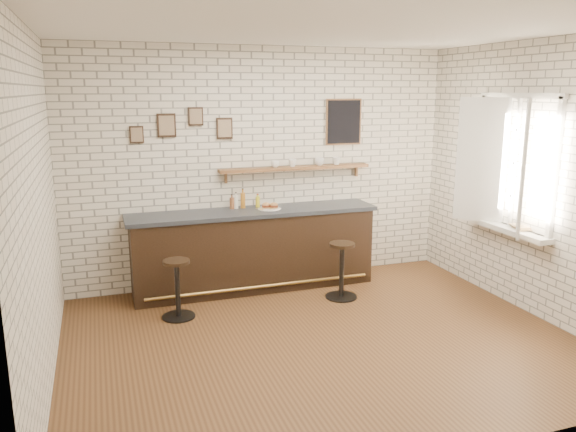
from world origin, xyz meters
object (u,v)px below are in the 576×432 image
object	(u,v)px
ciabatta_sandwich	(270,205)
shelf_cup_b	(293,163)
shelf_cup_d	(337,161)
book_upper	(513,226)
bitters_bottle_brown	(232,203)
bitters_bottle_amber	(243,200)
bitters_bottle_white	(236,202)
bar_stool_left	(177,287)
shelf_cup_c	(320,162)
sandwich_plate	(269,209)
shelf_cup_a	(275,164)
condiment_bottle_yellow	(258,201)
bar_counter	(254,249)
bar_stool_right	(342,269)
book_lower	(515,229)

from	to	relation	value
ciabatta_sandwich	shelf_cup_b	xyz separation A→B (m)	(0.37, 0.21, 0.49)
shelf_cup_d	book_upper	distance (m)	2.33
shelf_cup_b	book_upper	distance (m)	2.75
bitters_bottle_brown	bitters_bottle_amber	bearing A→B (deg)	-0.00
shelf_cup_b	book_upper	xyz separation A→B (m)	(2.02, -1.76, -0.59)
bitters_bottle_white	book_upper	xyz separation A→B (m)	(2.78, -1.73, -0.14)
ciabatta_sandwich	bar_stool_left	world-z (taller)	ciabatta_sandwich
ciabatta_sandwich	shelf_cup_c	size ratio (longest dim) A/B	1.73
sandwich_plate	shelf_cup_a	distance (m)	0.59
shelf_cup_c	condiment_bottle_yellow	bearing A→B (deg)	102.82
sandwich_plate	ciabatta_sandwich	world-z (taller)	ciabatta_sandwich
bar_counter	shelf_cup_b	size ratio (longest dim) A/B	30.07
bar_counter	bar_stool_right	world-z (taller)	bar_counter
bar_stool_right	bitters_bottle_amber	bearing A→B (deg)	139.66
book_upper	shelf_cup_a	bearing A→B (deg)	155.49
condiment_bottle_yellow	bar_stool_right	size ratio (longest dim) A/B	0.25
shelf_cup_c	bar_stool_right	bearing A→B (deg)	-173.33
shelf_cup_c	shelf_cup_d	distance (m)	0.24
ciabatta_sandwich	bitters_bottle_brown	world-z (taller)	bitters_bottle_brown
bitters_bottle_brown	shelf_cup_c	size ratio (longest dim) A/B	1.49
bitters_bottle_white	shelf_cup_b	world-z (taller)	shelf_cup_b
sandwich_plate	bar_stool_left	xyz separation A→B (m)	(-1.26, -0.65, -0.66)
bar_stool_left	bar_counter	bearing A→B (deg)	31.81
bitters_bottle_amber	bitters_bottle_brown	bearing A→B (deg)	180.00
condiment_bottle_yellow	shelf_cup_b	size ratio (longest dim) A/B	1.66
ciabatta_sandwich	bitters_bottle_amber	bearing A→B (deg)	150.64
shelf_cup_d	bar_counter	bearing A→B (deg)	-161.20
bitters_bottle_white	bitters_bottle_amber	size ratio (longest dim) A/B	0.82
bar_stool_left	shelf_cup_a	distance (m)	2.03
bitters_bottle_brown	ciabatta_sandwich	bearing A→B (deg)	-20.96
ciabatta_sandwich	condiment_bottle_yellow	size ratio (longest dim) A/B	1.25
book_upper	bar_stool_left	bearing A→B (deg)	179.58
bar_stool_right	shelf_cup_d	xyz separation A→B (m)	(0.30, 0.88, 1.18)
bar_counter	bitters_bottle_brown	distance (m)	0.64
shelf_cup_b	shelf_cup_c	xyz separation A→B (m)	(0.37, 0.00, 0.00)
bar_counter	bar_stool_right	distance (m)	1.14
bar_counter	book_lower	size ratio (longest dim) A/B	15.26
ciabatta_sandwich	shelf_cup_b	bearing A→B (deg)	29.46
condiment_bottle_yellow	bar_stool_left	bearing A→B (deg)	-144.76
shelf_cup_c	book_upper	bearing A→B (deg)	-126.81
sandwich_plate	bitters_bottle_brown	xyz separation A→B (m)	(-0.43, 0.17, 0.07)
bitters_bottle_white	book_lower	bearing A→B (deg)	-32.36
shelf_cup_d	book_lower	bearing A→B (deg)	-42.80
shelf_cup_a	ciabatta_sandwich	bearing A→B (deg)	-164.81
bar_counter	shelf_cup_c	distance (m)	1.43
bitters_bottle_brown	shelf_cup_b	distance (m)	0.94
condiment_bottle_yellow	shelf_cup_a	bearing A→B (deg)	9.06
shelf_cup_b	condiment_bottle_yellow	bearing A→B (deg)	148.10
bar_stool_left	shelf_cup_d	world-z (taller)	shelf_cup_d
sandwich_plate	condiment_bottle_yellow	bearing A→B (deg)	120.65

